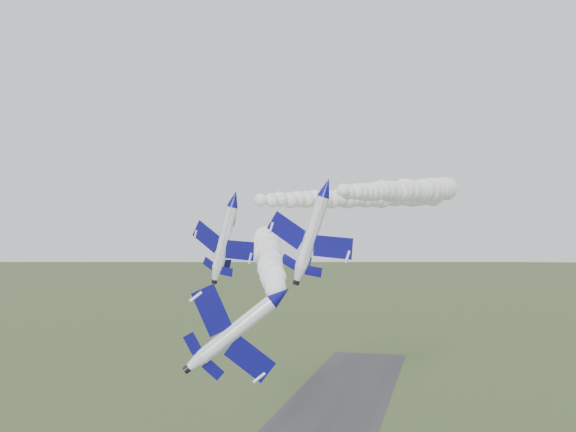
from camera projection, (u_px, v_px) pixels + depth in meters
name	position (u px, v px, depth m)	size (l,w,h in m)	color
jet_lead	(281.00, 295.00, 55.36)	(6.26, 11.10, 7.47)	white
smoke_trail_jet_lead	(268.00, 257.00, 91.28)	(4.75, 66.49, 4.75)	white
jet_pair_left	(234.00, 198.00, 85.04)	(10.52, 12.66, 4.17)	white
smoke_trail_jet_pair_left	(367.00, 197.00, 118.94)	(4.75, 73.67, 4.75)	white
jet_pair_right	(326.00, 187.00, 81.09)	(11.54, 14.34, 4.70)	white
smoke_trail_jet_pair_right	(407.00, 190.00, 117.16)	(5.30, 72.29, 5.30)	white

